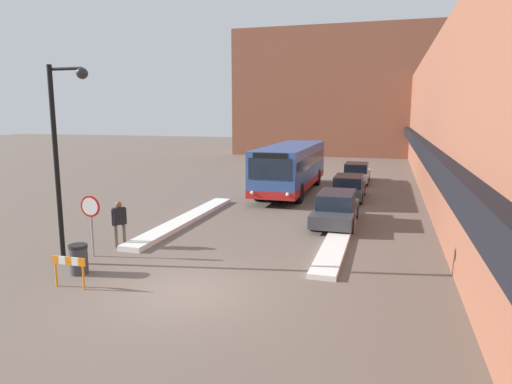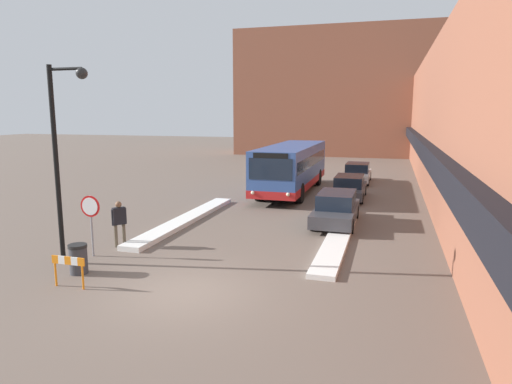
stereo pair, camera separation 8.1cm
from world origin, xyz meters
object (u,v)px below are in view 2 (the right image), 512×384
(street_lamp, at_px, (62,144))
(construction_barricade, at_px, (68,266))
(parked_car_front, at_px, (336,208))
(trash_bin, at_px, (78,259))
(city_bus, at_px, (292,166))
(parked_car_back, at_px, (357,173))
(parked_car_middle, at_px, (349,187))
(stop_sign, at_px, (91,213))
(pedestrian, at_px, (119,219))

(street_lamp, distance_m, construction_barricade, 4.09)
(parked_car_front, relative_size, trash_bin, 4.94)
(city_bus, height_order, parked_car_front, city_bus)
(parked_car_back, distance_m, street_lamp, 23.15)
(parked_car_back, bearing_deg, parked_car_middle, -90.00)
(construction_barricade, bearing_deg, street_lamp, 127.87)
(parked_car_front, height_order, parked_car_middle, parked_car_front)
(city_bus, relative_size, construction_barricade, 9.90)
(street_lamp, bearing_deg, trash_bin, -38.75)
(city_bus, relative_size, parked_car_front, 2.32)
(parked_car_front, relative_size, parked_car_back, 1.02)
(stop_sign, xyz_separation_m, pedestrian, (0.25, 1.34, -0.53))
(parked_car_middle, bearing_deg, parked_car_back, 90.00)
(pedestrian, relative_size, trash_bin, 1.85)
(parked_car_back, xyz_separation_m, construction_barricade, (-6.56, -23.29, -0.05))
(parked_car_front, height_order, parked_car_back, parked_car_front)
(parked_car_middle, xyz_separation_m, construction_barricade, (-6.56, -16.59, -0.02))
(city_bus, height_order, stop_sign, city_bus)
(construction_barricade, bearing_deg, trash_bin, 115.30)
(parked_car_middle, xyz_separation_m, pedestrian, (-7.49, -12.51, 0.37))
(parked_car_front, distance_m, trash_bin, 11.37)
(city_bus, bearing_deg, parked_car_back, 56.31)
(city_bus, relative_size, stop_sign, 4.95)
(city_bus, relative_size, parked_car_back, 2.37)
(stop_sign, distance_m, construction_barricade, 3.12)
(stop_sign, xyz_separation_m, trash_bin, (0.66, -1.64, -1.11))
(parked_car_middle, bearing_deg, street_lamp, -118.34)
(parked_car_middle, distance_m, pedestrian, 14.59)
(stop_sign, bearing_deg, parked_car_back, 69.36)
(trash_bin, bearing_deg, parked_car_back, 72.31)
(parked_car_middle, xyz_separation_m, trash_bin, (-7.08, -15.49, -0.21))
(parked_car_front, height_order, stop_sign, stop_sign)
(parked_car_back, bearing_deg, street_lamp, -110.37)
(parked_car_middle, height_order, stop_sign, stop_sign)
(city_bus, xyz_separation_m, construction_barricade, (-2.83, -17.70, -1.01))
(parked_car_back, distance_m, pedestrian, 20.62)
(trash_bin, height_order, construction_barricade, trash_bin)
(city_bus, bearing_deg, street_lamp, -104.96)
(parked_car_back, relative_size, stop_sign, 2.09)
(parked_car_back, bearing_deg, construction_barricade, -105.73)
(city_bus, distance_m, parked_car_back, 6.79)
(parked_car_back, bearing_deg, parked_car_front, -90.00)
(parked_car_middle, bearing_deg, stop_sign, -119.19)
(parked_car_back, height_order, construction_barricade, parked_car_back)
(stop_sign, relative_size, street_lamp, 0.34)
(parked_car_front, xyz_separation_m, construction_barricade, (-6.56, -9.99, -0.07))
(parked_car_front, height_order, pedestrian, pedestrian)
(stop_sign, bearing_deg, city_bus, 74.98)
(street_lamp, bearing_deg, city_bus, 75.04)
(street_lamp, relative_size, trash_bin, 6.90)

